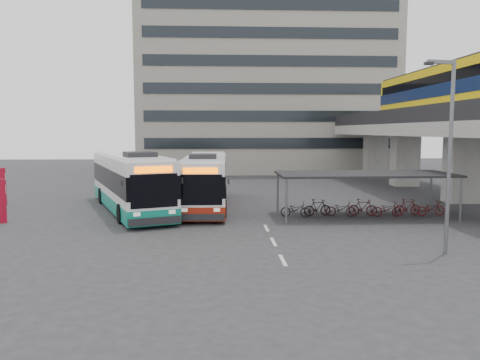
{
  "coord_description": "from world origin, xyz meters",
  "views": [
    {
      "loc": [
        -0.01,
        -23.46,
        4.96
      ],
      "look_at": [
        1.37,
        4.64,
        2.0
      ],
      "focal_mm": 35.0,
      "sensor_mm": 36.0,
      "label": 1
    }
  ],
  "objects_px": {
    "bus_teal": "(130,182)",
    "lamp_post": "(448,145)",
    "bus_main": "(206,181)",
    "pedestrian": "(178,198)"
  },
  "relations": [
    {
      "from": "bus_teal",
      "to": "lamp_post",
      "type": "bearing_deg",
      "value": -58.8
    },
    {
      "from": "bus_main",
      "to": "bus_teal",
      "type": "bearing_deg",
      "value": -164.91
    },
    {
      "from": "pedestrian",
      "to": "lamp_post",
      "type": "xyz_separation_m",
      "value": [
        11.5,
        -10.47,
        3.5
      ]
    },
    {
      "from": "bus_main",
      "to": "pedestrian",
      "type": "xyz_separation_m",
      "value": [
        -1.62,
        -1.96,
        -0.79
      ]
    },
    {
      "from": "bus_teal",
      "to": "lamp_post",
      "type": "height_order",
      "value": "lamp_post"
    },
    {
      "from": "bus_teal",
      "to": "bus_main",
      "type": "bearing_deg",
      "value": -7.14
    },
    {
      "from": "pedestrian",
      "to": "lamp_post",
      "type": "distance_m",
      "value": 15.94
    },
    {
      "from": "bus_main",
      "to": "pedestrian",
      "type": "relative_size",
      "value": 6.91
    },
    {
      "from": "bus_main",
      "to": "bus_teal",
      "type": "height_order",
      "value": "bus_teal"
    },
    {
      "from": "bus_teal",
      "to": "lamp_post",
      "type": "distance_m",
      "value": 18.6
    }
  ]
}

